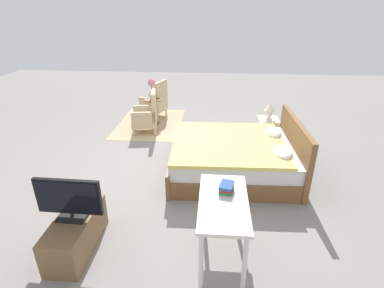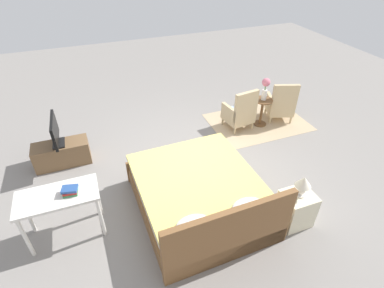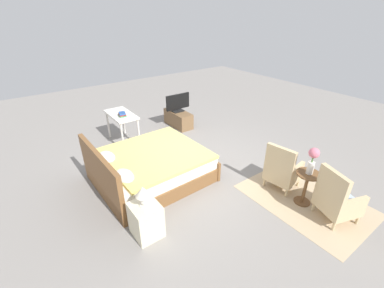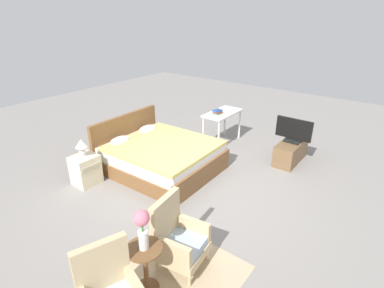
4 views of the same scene
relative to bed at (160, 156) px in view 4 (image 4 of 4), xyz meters
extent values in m
plane|color=gray|center=(-0.20, -0.99, -0.30)|extent=(16.00, 16.00, 0.00)
cube|color=brown|center=(0.00, -0.05, -0.16)|extent=(1.78, 2.10, 0.28)
cube|color=white|center=(0.00, -0.05, 0.10)|extent=(1.71, 2.01, 0.24)
cube|color=#EAD66B|center=(0.00, -0.13, 0.25)|extent=(1.76, 1.85, 0.06)
cube|color=brown|center=(-0.02, 0.94, 0.18)|extent=(1.76, 0.13, 0.96)
cube|color=brown|center=(0.03, -1.04, -0.10)|extent=(1.76, 0.11, 0.40)
ellipsoid|color=white|center=(-0.41, 0.66, 0.29)|extent=(0.45, 0.29, 0.14)
ellipsoid|color=white|center=(0.37, 0.68, 0.29)|extent=(0.45, 0.29, 0.14)
cube|color=#CCB284|center=(-2.64, -1.71, 0.31)|extent=(0.54, 0.25, 0.64)
cube|color=#CCB284|center=(-2.49, -2.01, 0.12)|extent=(0.23, 0.51, 0.26)
cylinder|color=#CCB284|center=(-1.86, -2.19, -0.21)|extent=(0.04, 0.04, 0.16)
cylinder|color=#CCB284|center=(-1.41, -2.12, -0.21)|extent=(0.04, 0.04, 0.16)
cylinder|color=#CCB284|center=(-1.93, -1.73, -0.21)|extent=(0.04, 0.04, 0.16)
cylinder|color=#CCB284|center=(-1.47, -1.67, -0.21)|extent=(0.04, 0.04, 0.16)
cube|color=#CCB284|center=(-1.67, -1.93, -0.07)|extent=(0.61, 0.61, 0.12)
cube|color=#A3B7CC|center=(-1.67, -1.93, 0.04)|extent=(0.56, 0.56, 0.10)
cube|color=#CCB284|center=(-1.70, -1.70, 0.31)|extent=(0.55, 0.16, 0.64)
cube|color=#CCB284|center=(-1.90, -1.96, 0.12)|extent=(0.14, 0.52, 0.26)
cube|color=#CCB284|center=(-1.43, -1.90, 0.12)|extent=(0.14, 0.52, 0.26)
cylinder|color=brown|center=(-2.19, -1.84, -0.29)|extent=(0.28, 0.28, 0.03)
cylinder|color=brown|center=(-2.19, -1.84, 0.01)|extent=(0.06, 0.06, 0.56)
cylinder|color=brown|center=(-2.19, -1.84, 0.30)|extent=(0.40, 0.40, 0.02)
cylinder|color=silver|center=(-2.19, -1.84, 0.42)|extent=(0.11, 0.11, 0.22)
cylinder|color=#477538|center=(-2.19, -1.84, 0.58)|extent=(0.02, 0.02, 0.10)
sphere|color=#DB7084|center=(-2.19, -1.84, 0.71)|extent=(0.17, 0.17, 0.17)
cube|color=beige|center=(-1.21, 0.71, -0.02)|extent=(0.44, 0.40, 0.55)
cube|color=#B3AB8E|center=(-1.21, 0.50, 0.09)|extent=(0.37, 0.01, 0.09)
cylinder|color=silver|center=(-1.21, 0.71, 0.26)|extent=(0.13, 0.13, 0.02)
ellipsoid|color=silver|center=(-1.21, 0.71, 0.35)|extent=(0.11, 0.11, 0.16)
cone|color=silver|center=(-1.21, 0.71, 0.50)|extent=(0.22, 0.22, 0.15)
cube|color=brown|center=(1.92, -1.94, -0.08)|extent=(0.96, 0.40, 0.44)
cube|color=black|center=(1.92, -1.94, 0.15)|extent=(0.21, 0.32, 0.03)
cylinder|color=black|center=(1.92, -1.94, 0.19)|extent=(0.04, 0.04, 0.05)
cube|color=black|center=(1.92, -1.94, 0.43)|extent=(0.06, 0.74, 0.43)
cube|color=black|center=(1.95, -1.94, 0.43)|extent=(0.02, 0.69, 0.38)
cylinder|color=silver|center=(1.43, -0.46, 0.06)|extent=(0.05, 0.05, 0.72)
cylinder|color=silver|center=(2.37, -0.46, 0.06)|extent=(0.05, 0.05, 0.72)
cylinder|color=silver|center=(1.43, -0.04, 0.06)|extent=(0.05, 0.05, 0.72)
cylinder|color=silver|center=(2.37, -0.04, 0.06)|extent=(0.05, 0.05, 0.72)
cube|color=silver|center=(1.90, -0.25, 0.44)|extent=(1.04, 0.52, 0.04)
cube|color=#337A47|center=(1.72, -0.22, 0.47)|extent=(0.20, 0.18, 0.03)
cube|color=#AD2823|center=(1.72, -0.22, 0.50)|extent=(0.19, 0.17, 0.03)
cube|color=#284C8E|center=(1.72, -0.22, 0.54)|extent=(0.22, 0.18, 0.04)
camera|label=1|loc=(4.51, -0.38, 2.33)|focal=28.00mm
camera|label=2|loc=(1.23, 2.93, 3.26)|focal=28.00mm
camera|label=3|loc=(-3.90, 1.83, 2.74)|focal=24.00mm
camera|label=4|loc=(-3.83, -3.73, 2.62)|focal=28.00mm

